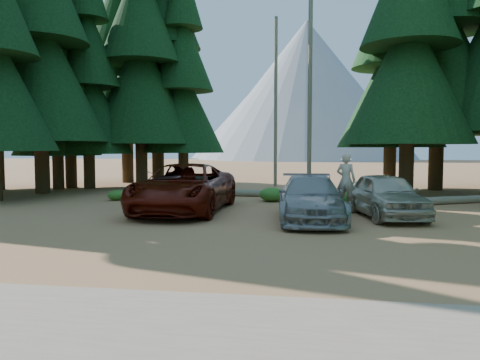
{
  "coord_description": "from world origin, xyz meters",
  "views": [
    {
      "loc": [
        0.82,
        -11.96,
        2.35
      ],
      "look_at": [
        -1.49,
        3.59,
        1.25
      ],
      "focal_mm": 35.0,
      "sensor_mm": 36.0,
      "label": 1
    }
  ],
  "objects_px": {
    "log_right": "(439,201)",
    "silver_minivan_center": "(311,198)",
    "red_pickup": "(184,188)",
    "silver_minivan_right": "(386,195)",
    "log_left": "(304,194)",
    "log_mid": "(264,193)",
    "frisbee_player": "(346,180)"
  },
  "relations": [
    {
      "from": "silver_minivan_center",
      "to": "red_pickup",
      "type": "bearing_deg",
      "value": 158.56
    },
    {
      "from": "frisbee_player",
      "to": "silver_minivan_right",
      "type": "bearing_deg",
      "value": -170.5
    },
    {
      "from": "red_pickup",
      "to": "silver_minivan_right",
      "type": "xyz_separation_m",
      "value": [
        7.07,
        -0.34,
        -0.13
      ]
    },
    {
      "from": "silver_minivan_center",
      "to": "frisbee_player",
      "type": "bearing_deg",
      "value": 45.3
    },
    {
      "from": "red_pickup",
      "to": "silver_minivan_center",
      "type": "relative_size",
      "value": 1.27
    },
    {
      "from": "silver_minivan_center",
      "to": "log_mid",
      "type": "bearing_deg",
      "value": 103.22
    },
    {
      "from": "red_pickup",
      "to": "silver_minivan_center",
      "type": "bearing_deg",
      "value": -17.04
    },
    {
      "from": "log_mid",
      "to": "red_pickup",
      "type": "bearing_deg",
      "value": -109.61
    },
    {
      "from": "silver_minivan_right",
      "to": "log_mid",
      "type": "relative_size",
      "value": 1.13
    },
    {
      "from": "log_left",
      "to": "log_right",
      "type": "relative_size",
      "value": 0.73
    },
    {
      "from": "red_pickup",
      "to": "log_right",
      "type": "xyz_separation_m",
      "value": [
        9.81,
        3.6,
        -0.71
      ]
    },
    {
      "from": "red_pickup",
      "to": "frisbee_player",
      "type": "distance_m",
      "value": 5.78
    },
    {
      "from": "silver_minivan_right",
      "to": "log_mid",
      "type": "bearing_deg",
      "value": 117.49
    },
    {
      "from": "frisbee_player",
      "to": "log_mid",
      "type": "bearing_deg",
      "value": -36.45
    },
    {
      "from": "silver_minivan_center",
      "to": "log_left",
      "type": "height_order",
      "value": "silver_minivan_center"
    },
    {
      "from": "silver_minivan_center",
      "to": "silver_minivan_right",
      "type": "relative_size",
      "value": 1.13
    },
    {
      "from": "frisbee_player",
      "to": "log_right",
      "type": "relative_size",
      "value": 0.36
    },
    {
      "from": "red_pickup",
      "to": "silver_minivan_right",
      "type": "height_order",
      "value": "red_pickup"
    },
    {
      "from": "log_left",
      "to": "log_right",
      "type": "height_order",
      "value": "log_right"
    },
    {
      "from": "red_pickup",
      "to": "silver_minivan_center",
      "type": "distance_m",
      "value": 4.79
    },
    {
      "from": "silver_minivan_right",
      "to": "log_right",
      "type": "relative_size",
      "value": 0.87
    },
    {
      "from": "silver_minivan_right",
      "to": "frisbee_player",
      "type": "distance_m",
      "value": 1.42
    },
    {
      "from": "silver_minivan_right",
      "to": "log_left",
      "type": "xyz_separation_m",
      "value": [
        -2.8,
        6.3,
        -0.62
      ]
    },
    {
      "from": "log_left",
      "to": "silver_minivan_right",
      "type": "bearing_deg",
      "value": -62.79
    },
    {
      "from": "red_pickup",
      "to": "silver_minivan_right",
      "type": "bearing_deg",
      "value": -2.3
    },
    {
      "from": "silver_minivan_right",
      "to": "log_right",
      "type": "bearing_deg",
      "value": 44.25
    },
    {
      "from": "frisbee_player",
      "to": "log_right",
      "type": "height_order",
      "value": "frisbee_player"
    },
    {
      "from": "red_pickup",
      "to": "log_left",
      "type": "distance_m",
      "value": 7.37
    },
    {
      "from": "frisbee_player",
      "to": "red_pickup",
      "type": "bearing_deg",
      "value": 22.13
    },
    {
      "from": "silver_minivan_right",
      "to": "log_left",
      "type": "distance_m",
      "value": 6.92
    },
    {
      "from": "red_pickup",
      "to": "frisbee_player",
      "type": "relative_size",
      "value": 3.44
    },
    {
      "from": "log_right",
      "to": "silver_minivan_center",
      "type": "bearing_deg",
      "value": -162.59
    }
  ]
}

